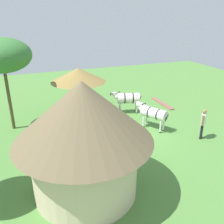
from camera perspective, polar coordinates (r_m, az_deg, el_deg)
ground_plane at (r=14.36m, az=4.61°, el=-4.91°), size 36.00×36.00×0.00m
thatched_hut at (r=8.83m, az=-6.64°, el=-5.04°), size 5.06×5.06×4.45m
shade_umbrella at (r=15.61m, az=-7.94°, el=8.57°), size 3.48×3.48×3.34m
patio_dining_table at (r=16.28m, az=-7.53°, el=0.86°), size 1.40×0.96×0.74m
patio_chair_near_hut at (r=15.21m, az=-7.42°, el=-1.25°), size 0.51×0.52×0.90m
patio_chair_east_end at (r=16.45m, az=-3.32°, el=0.74°), size 0.50×0.49×0.90m
patio_chair_near_lawn at (r=17.45m, az=-8.01°, el=1.85°), size 0.47×0.49×0.90m
patio_chair_west_end at (r=16.33m, az=-11.74°, el=0.14°), size 0.51×0.50×0.90m
guest_beside_umbrella at (r=14.85m, az=-11.33°, el=0.02°), size 0.33×0.59×1.71m
standing_watcher at (r=14.17m, az=20.56°, el=-2.03°), size 0.47×0.50×1.75m
striped_lounge_chair at (r=14.03m, az=1.02°, el=-4.38°), size 0.85×0.97×0.58m
zebra_nearest_camera at (r=14.63m, az=9.63°, el=-0.32°), size 2.00×1.34×1.54m
zebra_by_umbrella at (r=16.90m, az=3.68°, el=3.20°), size 1.15×2.11×1.57m
acacia_tree_far_lawn at (r=14.81m, az=-24.40°, el=11.96°), size 3.18×3.18×5.35m
brick_patio_kerb at (r=19.23m, az=11.66°, el=2.00°), size 2.81×0.41×0.08m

